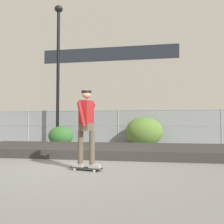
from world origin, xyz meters
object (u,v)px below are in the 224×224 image
parked_car_near (74,128)px  shrub_left (61,136)px  parked_car_mid (160,128)px  shrub_center (144,132)px  street_lamp (58,58)px  skater (86,123)px  skateboard (86,168)px

parked_car_near → shrub_left: 4.85m
parked_car_mid → shrub_center: 4.63m
street_lamp → parked_car_mid: size_ratio=1.67×
skater → shrub_left: 7.11m
skater → shrub_center: (1.01, 6.83, -0.41)m
skater → shrub_left: bearing=116.4°
street_lamp → parked_car_near: 5.83m
skater → street_lamp: bearing=117.5°
parked_car_near → skater: bearing=-69.9°
parked_car_near → shrub_left: parked_car_near is taller
skateboard → shrub_center: size_ratio=0.44×
skater → shrub_center: 6.91m
skater → parked_car_near: skater is taller
street_lamp → shrub_left: (0.30, -0.30, -4.06)m
street_lamp → parked_car_near: bearing=97.6°
street_lamp → skateboard: bearing=-62.5°
street_lamp → shrub_left: bearing=-44.4°
street_lamp → parked_car_mid: 8.03m
skater → parked_car_near: (-4.05, 11.09, -0.29)m
shrub_left → parked_car_mid: bearing=45.2°
shrub_left → street_lamp: bearing=135.6°
street_lamp → shrub_center: bearing=2.4°
skateboard → parked_car_mid: size_ratio=0.19×
parked_car_near → shrub_center: bearing=-40.1°
skater → street_lamp: size_ratio=0.25×
parked_car_near → shrub_center: 6.63m
skateboard → shrub_left: shrub_left is taller
skateboard → street_lamp: street_lamp is taller
shrub_center → shrub_left: bearing=-173.4°
skater → parked_car_near: bearing=110.1°
skateboard → shrub_left: bearing=116.4°
skateboard → parked_car_near: bearing=110.1°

